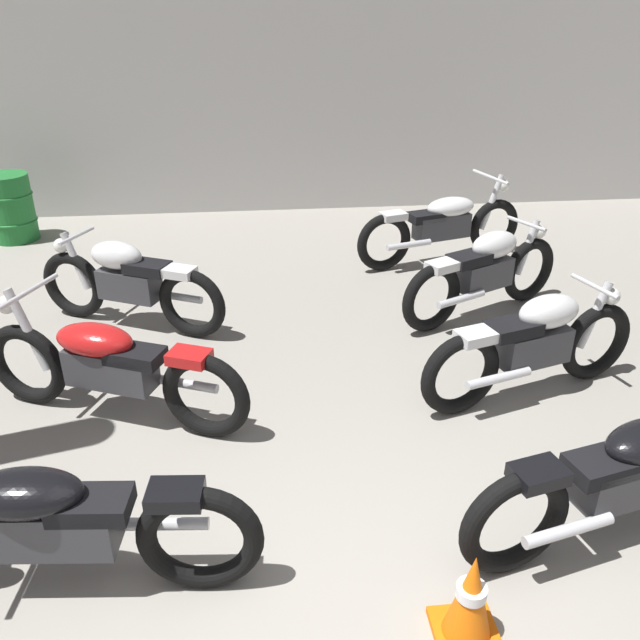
# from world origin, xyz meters

# --- Properties ---
(back_wall) EXTENTS (13.28, 0.24, 3.60)m
(back_wall) POSITION_xyz_m (0.00, 7.62, 1.80)
(back_wall) COLOR #BCBAB7
(back_wall) RESTS_ON ground
(motorcycle_left_row_0) EXTENTS (2.17, 0.68, 0.97)m
(motorcycle_left_row_0) POSITION_xyz_m (-1.60, 0.79, 0.45)
(motorcycle_left_row_0) COLOR black
(motorcycle_left_row_0) RESTS_ON ground
(motorcycle_left_row_1) EXTENTS (2.04, 1.03, 0.97)m
(motorcycle_left_row_1) POSITION_xyz_m (-1.58, 2.37, 0.45)
(motorcycle_left_row_1) COLOR black
(motorcycle_left_row_1) RESTS_ON ground
(motorcycle_left_row_2) EXTENTS (1.83, 0.93, 0.88)m
(motorcycle_left_row_2) POSITION_xyz_m (-1.68, 3.90, 0.46)
(motorcycle_left_row_2) COLOR black
(motorcycle_left_row_2) RESTS_ON ground
(motorcycle_right_row_0) EXTENTS (2.13, 0.82, 0.97)m
(motorcycle_right_row_0) POSITION_xyz_m (1.58, 0.84, 0.45)
(motorcycle_right_row_0) COLOR black
(motorcycle_right_row_0) RESTS_ON ground
(motorcycle_right_row_1) EXTENTS (1.92, 0.73, 0.88)m
(motorcycle_right_row_1) POSITION_xyz_m (1.63, 2.35, 0.46)
(motorcycle_right_row_1) COLOR black
(motorcycle_right_row_1) RESTS_ON ground
(motorcycle_right_row_2) EXTENTS (1.82, 0.96, 0.88)m
(motorcycle_right_row_2) POSITION_xyz_m (1.72, 3.80, 0.46)
(motorcycle_right_row_2) COLOR black
(motorcycle_right_row_2) RESTS_ON ground
(motorcycle_right_row_3) EXTENTS (2.12, 0.88, 0.97)m
(motorcycle_right_row_3) POSITION_xyz_m (1.71, 5.25, 0.45)
(motorcycle_right_row_3) COLOR black
(motorcycle_right_row_3) RESTS_ON ground
(oil_drum) EXTENTS (0.59, 0.59, 0.85)m
(oil_drum) POSITION_xyz_m (-3.57, 6.57, 0.43)
(oil_drum) COLOR #1E722D
(oil_drum) RESTS_ON ground
(traffic_cone) EXTENTS (0.32, 0.32, 0.54)m
(traffic_cone) POSITION_xyz_m (0.47, 0.26, 0.26)
(traffic_cone) COLOR orange
(traffic_cone) RESTS_ON ground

